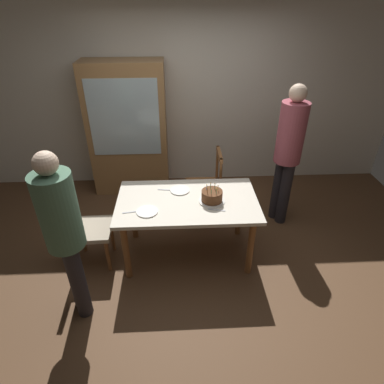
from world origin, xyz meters
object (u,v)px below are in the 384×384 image
object	(u,v)px
dining_table	(187,208)
plate_far_side	(180,190)
chair_upholstered	(81,224)
person_celebrant	(64,231)
birthday_cake	(212,196)
china_cabinet	(128,130)
plate_near_celebrant	(147,211)
chair_spindle_back	(205,186)
person_guest	(288,149)

from	to	relation	value
dining_table	plate_far_side	distance (m)	0.24
chair_upholstered	person_celebrant	world-z (taller)	person_celebrant
dining_table	chair_upholstered	distance (m)	1.15
birthday_cake	china_cabinet	world-z (taller)	china_cabinet
person_celebrant	plate_near_celebrant	bearing A→B (deg)	39.72
plate_near_celebrant	plate_far_side	bearing A→B (deg)	49.23
plate_far_side	person_celebrant	size ratio (longest dim) A/B	0.13
chair_spindle_back	person_celebrant	xyz separation A→B (m)	(-1.32, -1.48, 0.50)
chair_upholstered	person_celebrant	xyz separation A→B (m)	(0.09, -0.66, 0.43)
plate_near_celebrant	china_cabinet	bearing A→B (deg)	102.16
person_guest	china_cabinet	bearing A→B (deg)	155.36
plate_near_celebrant	birthday_cake	bearing A→B (deg)	13.37
plate_far_side	person_celebrant	distance (m)	1.36
chair_upholstered	person_celebrant	bearing A→B (deg)	-82.19
person_celebrant	plate_far_side	bearing A→B (deg)	43.38
plate_far_side	chair_upholstered	bearing A→B (deg)	-165.96
dining_table	chair_spindle_back	distance (m)	0.82
chair_spindle_back	person_guest	world-z (taller)	person_guest
dining_table	chair_upholstered	xyz separation A→B (m)	(-1.14, -0.07, -0.12)
chair_spindle_back	person_guest	distance (m)	1.15
dining_table	birthday_cake	world-z (taller)	birthday_cake
plate_far_side	chair_spindle_back	size ratio (longest dim) A/B	0.23
china_cabinet	birthday_cake	bearing A→B (deg)	-56.62
chair_spindle_back	plate_near_celebrant	bearing A→B (deg)	-125.40
chair_upholstered	dining_table	bearing A→B (deg)	3.52
birthday_cake	chair_spindle_back	size ratio (longest dim) A/B	0.29
person_celebrant	birthday_cake	bearing A→B (deg)	27.76
birthday_cake	person_guest	world-z (taller)	person_guest
birthday_cake	china_cabinet	size ratio (longest dim) A/B	0.15
chair_spindle_back	person_celebrant	world-z (taller)	person_celebrant
chair_spindle_back	birthday_cake	bearing A→B (deg)	-90.34
chair_upholstered	china_cabinet	distance (m)	1.72
birthday_cake	person_celebrant	size ratio (longest dim) A/B	0.17
plate_near_celebrant	china_cabinet	size ratio (longest dim) A/B	0.12
person_guest	chair_upholstered	bearing A→B (deg)	-163.80
chair_upholstered	chair_spindle_back	bearing A→B (deg)	30.47
person_celebrant	dining_table	bearing A→B (deg)	34.63
chair_upholstered	plate_far_side	bearing A→B (deg)	14.04
birthday_cake	chair_spindle_back	xyz separation A→B (m)	(0.00, 0.79, -0.36)
plate_far_side	person_guest	distance (m)	1.41
person_guest	person_celebrant	bearing A→B (deg)	-149.55
china_cabinet	chair_spindle_back	bearing A→B (deg)	-37.19
chair_spindle_back	person_celebrant	size ratio (longest dim) A/B	0.56
person_celebrant	chair_upholstered	bearing A→B (deg)	97.81
dining_table	plate_near_celebrant	xyz separation A→B (m)	(-0.41, -0.20, 0.11)
plate_far_side	person_guest	xyz separation A→B (m)	(1.32, 0.43, 0.28)
person_guest	plate_far_side	bearing A→B (deg)	-162.08
dining_table	person_guest	size ratio (longest dim) A/B	0.84
chair_upholstered	person_celebrant	size ratio (longest dim) A/B	0.56
chair_spindle_back	china_cabinet	size ratio (longest dim) A/B	0.50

